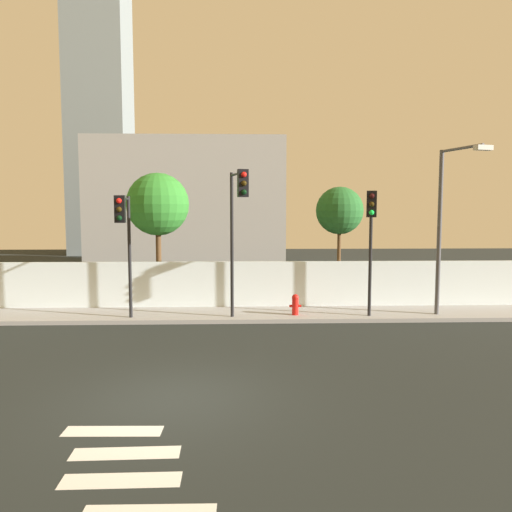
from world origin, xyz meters
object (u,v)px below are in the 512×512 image
(traffic_light_left, at_px, (237,213))
(roadside_tree_midleft, at_px, (158,205))
(traffic_light_center, at_px, (371,226))
(traffic_light_right, at_px, (124,230))
(roadside_tree_midright, at_px, (340,211))
(street_lamp_curbside, at_px, (446,216))
(fire_hydrant, at_px, (295,304))

(traffic_light_left, xyz_separation_m, roadside_tree_midleft, (-3.29, 3.67, 0.28))
(traffic_light_center, xyz_separation_m, roadside_tree_midleft, (-7.96, 3.41, 0.76))
(traffic_light_right, height_order, roadside_tree_midleft, roadside_tree_midleft)
(traffic_light_center, height_order, roadside_tree_midright, roadside_tree_midright)
(roadside_tree_midleft, bearing_deg, roadside_tree_midright, 0.00)
(traffic_light_center, distance_m, street_lamp_curbside, 2.86)
(traffic_light_left, relative_size, fire_hydrant, 6.74)
(fire_hydrant, xyz_separation_m, roadside_tree_midleft, (-5.41, 2.65, 3.65))
(traffic_light_right, bearing_deg, traffic_light_left, -0.76)
(traffic_light_left, bearing_deg, traffic_light_center, 3.19)
(traffic_light_right, relative_size, fire_hydrant, 5.65)
(traffic_light_left, relative_size, street_lamp_curbside, 0.86)
(street_lamp_curbside, bearing_deg, traffic_light_left, -174.97)
(traffic_light_right, xyz_separation_m, roadside_tree_midleft, (0.57, 3.62, 0.87))
(traffic_light_left, height_order, roadside_tree_midleft, roadside_tree_midleft)
(traffic_light_right, bearing_deg, traffic_light_center, 1.41)
(traffic_light_center, distance_m, fire_hydrant, 3.93)
(traffic_light_right, height_order, fire_hydrant, traffic_light_right)
(traffic_light_left, xyz_separation_m, street_lamp_curbside, (7.49, 0.66, -0.12))
(fire_hydrant, xyz_separation_m, roadside_tree_midright, (2.12, 2.65, 3.39))
(traffic_light_right, xyz_separation_m, roadside_tree_midright, (8.09, 3.62, 0.61))
(fire_hydrant, bearing_deg, traffic_light_center, -16.54)
(traffic_light_left, bearing_deg, fire_hydrant, 25.69)
(traffic_light_right, relative_size, street_lamp_curbside, 0.72)
(street_lamp_curbside, relative_size, roadside_tree_midright, 1.21)
(traffic_light_left, height_order, roadside_tree_midright, traffic_light_left)
(traffic_light_left, bearing_deg, traffic_light_right, 179.24)
(traffic_light_left, bearing_deg, roadside_tree_midleft, 131.80)
(traffic_light_center, bearing_deg, roadside_tree_midright, 97.35)
(fire_hydrant, bearing_deg, street_lamp_curbside, -3.84)
(street_lamp_curbside, distance_m, roadside_tree_midright, 4.44)
(roadside_tree_midleft, bearing_deg, traffic_light_left, -48.20)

